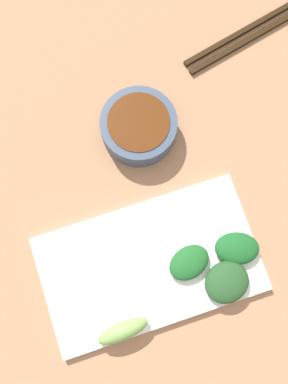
# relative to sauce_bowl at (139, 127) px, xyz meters

# --- Properties ---
(tabletop) EXTENTS (2.10, 2.10, 0.02)m
(tabletop) POSITION_rel_sauce_bowl_xyz_m (0.13, -0.03, -0.03)
(tabletop) COLOR #9B6F4F
(tabletop) RESTS_ON ground
(sauce_bowl) EXTENTS (0.11, 0.11, 0.04)m
(sauce_bowl) POSITION_rel_sauce_bowl_xyz_m (0.00, 0.00, 0.00)
(sauce_bowl) COLOR #354358
(sauce_bowl) RESTS_ON tabletop
(serving_plate) EXTENTS (0.18, 0.31, 0.01)m
(serving_plate) POSITION_rel_sauce_bowl_xyz_m (0.20, -0.05, -0.02)
(serving_plate) COLOR white
(serving_plate) RESTS_ON tabletop
(broccoli_stalk_0) EXTENTS (0.03, 0.08, 0.03)m
(broccoli_stalk_0) POSITION_rel_sauce_bowl_xyz_m (0.27, -0.11, 0.00)
(broccoli_stalk_0) COLOR #76A251
(broccoli_stalk_0) RESTS_ON serving_plate
(broccoli_leafy_1) EXTENTS (0.07, 0.08, 0.02)m
(broccoli_leafy_1) POSITION_rel_sauce_bowl_xyz_m (0.25, 0.05, 0.00)
(broccoli_leafy_1) COLOR #214723
(broccoli_leafy_1) RESTS_ON serving_plate
(broccoli_leafy_2) EXTENTS (0.06, 0.07, 0.02)m
(broccoli_leafy_2) POSITION_rel_sauce_bowl_xyz_m (0.22, 0.08, -0.00)
(broccoli_leafy_2) COLOR #175522
(broccoli_leafy_2) RESTS_ON serving_plate
(broccoli_leafy_3) EXTENTS (0.06, 0.07, 0.02)m
(broccoli_leafy_3) POSITION_rel_sauce_bowl_xyz_m (0.21, 0.00, -0.00)
(broccoli_leafy_3) COLOR #1A5823
(broccoli_leafy_3) RESTS_ON serving_plate
(chopsticks) EXTENTS (0.08, 0.23, 0.01)m
(chopsticks) POSITION_rel_sauce_bowl_xyz_m (-0.10, 0.22, -0.02)
(chopsticks) COLOR black
(chopsticks) RESTS_ON tabletop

